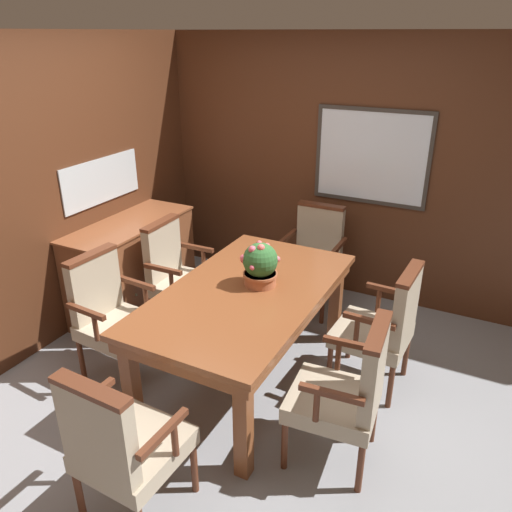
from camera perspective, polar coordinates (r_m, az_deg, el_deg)
name	(u,v)px	position (r m, az deg, el deg)	size (l,w,h in m)	color
ground_plane	(220,381)	(3.92, -4.16, -14.10)	(14.00, 14.00, 0.00)	gray
wall_back	(317,168)	(4.94, 7.02, 9.96)	(7.20, 0.08, 2.45)	#4C2816
wall_left	(44,198)	(4.32, -23.04, 6.09)	(0.08, 7.20, 2.45)	#4C2816
dining_table	(246,301)	(3.58, -1.10, -5.21)	(1.03, 1.83, 0.77)	brown
chair_left_far	(177,273)	(4.38, -9.02, -1.90)	(0.53, 0.54, 0.97)	#562B19
chair_left_near	(111,313)	(3.89, -16.26, -6.26)	(0.55, 0.56, 0.97)	#562B19
chair_head_far	(314,254)	(4.72, 6.66, 0.20)	(0.54, 0.52, 0.97)	#562B19
chair_right_far	(384,324)	(3.71, 14.39, -7.58)	(0.54, 0.55, 0.97)	#562B19
chair_head_near	(122,443)	(2.79, -15.11, -19.98)	(0.55, 0.53, 0.97)	#562B19
chair_right_near	(347,390)	(3.06, 10.41, -14.85)	(0.56, 0.56, 0.97)	#562B19
potted_plant	(260,264)	(3.53, 0.48, -0.97)	(0.27, 0.28, 0.33)	#B2603D
sideboard_cabinet	(133,266)	(4.78, -13.87, -1.16)	(0.54, 1.30, 0.87)	brown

